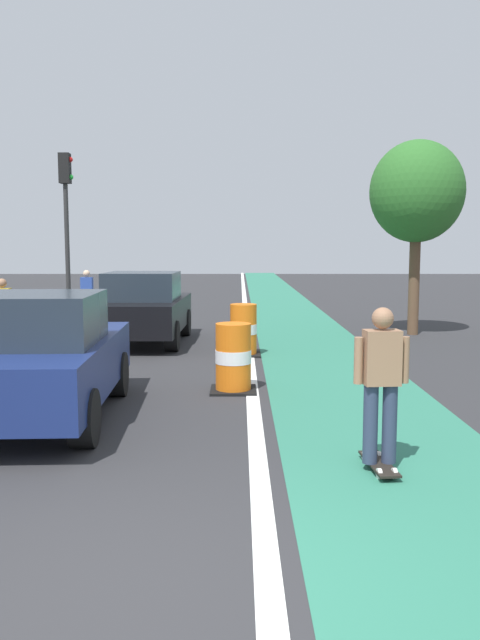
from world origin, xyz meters
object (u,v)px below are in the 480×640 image
object	(u,v)px
pedestrian_waiting	(3,313)
parked_sedan_nearest	(38,358)
parked_sedan_second	(143,308)
traffic_barrel_front	(233,358)
traffic_barrel_mid	(243,330)
street_tree_sidewalk	(416,193)
traffic_light_corner	(66,207)
pedestrian_crossing	(87,295)
skateboarder_on_lane	(380,383)

from	to	relation	value
pedestrian_waiting	parked_sedan_nearest	bearing A→B (deg)	-65.54
parked_sedan_second	traffic_barrel_front	size ratio (longest dim) A/B	3.79
traffic_barrel_mid	street_tree_sidewalk	bearing A→B (deg)	35.94
parked_sedan_nearest	traffic_barrel_mid	xyz separation A→B (m)	(2.73, 5.07, -0.30)
parked_sedan_nearest	traffic_barrel_mid	world-z (taller)	parked_sedan_nearest
traffic_light_corner	street_tree_sidewalk	size ratio (longest dim) A/B	1.02
pedestrian_crossing	street_tree_sidewalk	world-z (taller)	street_tree_sidewalk
skateboarder_on_lane	traffic_barrel_mid	bearing A→B (deg)	101.02
parked_sedan_nearest	parked_sedan_second	world-z (taller)	same
parked_sedan_second	traffic_barrel_front	xyz separation A→B (m)	(2.18, -5.13, -0.30)
street_tree_sidewalk	traffic_barrel_front	bearing A→B (deg)	-124.96
traffic_barrel_front	street_tree_sidewalk	world-z (taller)	street_tree_sidewalk
traffic_barrel_front	traffic_light_corner	size ratio (longest dim) A/B	0.21
skateboarder_on_lane	traffic_light_corner	xyz separation A→B (m)	(-6.73, 13.32, 2.59)
traffic_light_corner	pedestrian_crossing	world-z (taller)	traffic_light_corner
pedestrian_waiting	traffic_light_corner	bearing A→B (deg)	91.37
parked_sedan_nearest	parked_sedan_second	xyz separation A→B (m)	(0.38, 6.79, 0.00)
parked_sedan_nearest	pedestrian_waiting	size ratio (longest dim) A/B	2.59
traffic_barrel_front	traffic_barrel_mid	size ratio (longest dim) A/B	1.00
parked_sedan_nearest	traffic_barrel_front	size ratio (longest dim) A/B	3.83
parked_sedan_second	traffic_barrel_mid	distance (m)	2.93
pedestrian_waiting	traffic_barrel_front	bearing A→B (deg)	-37.12
traffic_barrel_front	street_tree_sidewalk	xyz separation A→B (m)	(4.64, 6.64, 3.14)
traffic_barrel_mid	traffic_light_corner	distance (m)	8.80
traffic_barrel_mid	traffic_light_corner	size ratio (longest dim) A/B	0.21
skateboarder_on_lane	parked_sedan_nearest	bearing A→B (deg)	154.67
traffic_light_corner	street_tree_sidewalk	bearing A→B (deg)	-17.36
skateboarder_on_lane	parked_sedan_second	xyz separation A→B (m)	(-3.72, 8.73, -0.08)
skateboarder_on_lane	parked_sedan_nearest	xyz separation A→B (m)	(-4.10, 1.94, -0.08)
traffic_barrel_front	pedestrian_crossing	size ratio (longest dim) A/B	0.68
parked_sedan_second	traffic_barrel_front	bearing A→B (deg)	-66.97
traffic_barrel_mid	pedestrian_crossing	xyz separation A→B (m)	(-4.58, 5.36, 0.33)
skateboarder_on_lane	pedestrian_crossing	world-z (taller)	skateboarder_on_lane
skateboarder_on_lane	parked_sedan_second	bearing A→B (deg)	113.09
traffic_barrel_mid	pedestrian_waiting	distance (m)	5.26
parked_sedan_nearest	street_tree_sidewalk	xyz separation A→B (m)	(7.20, 8.31, 2.83)
pedestrian_crossing	pedestrian_waiting	world-z (taller)	same
pedestrian_crossing	parked_sedan_nearest	bearing A→B (deg)	-79.96
traffic_barrel_front	parked_sedan_nearest	bearing A→B (deg)	-146.91
parked_sedan_nearest	traffic_barrel_mid	bearing A→B (deg)	61.67
traffic_barrel_mid	pedestrian_waiting	world-z (taller)	pedestrian_waiting
skateboarder_on_lane	pedestrian_waiting	xyz separation A→B (m)	(-6.59, 7.43, -0.05)
skateboarder_on_lane	parked_sedan_second	distance (m)	9.49
parked_sedan_nearest	traffic_light_corner	xyz separation A→B (m)	(-2.64, 11.38, 2.67)
traffic_barrel_front	traffic_light_corner	world-z (taller)	traffic_light_corner
skateboarder_on_lane	street_tree_sidewalk	world-z (taller)	street_tree_sidewalk
pedestrian_crossing	street_tree_sidewalk	distance (m)	9.71
traffic_barrel_front	pedestrian_crossing	world-z (taller)	pedestrian_crossing
parked_sedan_second	traffic_light_corner	distance (m)	6.10
traffic_barrel_front	pedestrian_waiting	bearing A→B (deg)	142.88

